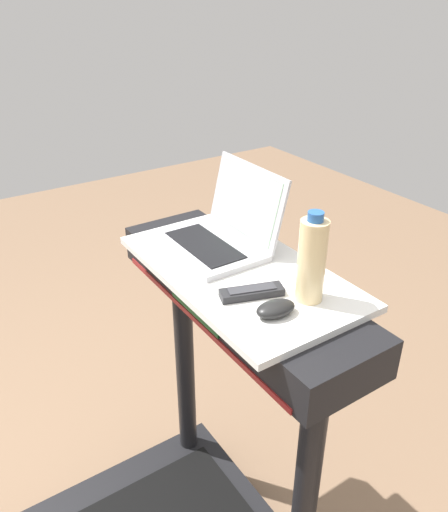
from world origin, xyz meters
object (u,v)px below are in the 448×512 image
(computer_mouse, at_px, (276,308))
(water_bottle, at_px, (312,260))
(laptop, at_px, (222,231))
(tv_remote, at_px, (253,292))

(computer_mouse, xyz_separation_m, water_bottle, (-0.01, 0.11, 0.09))
(laptop, xyz_separation_m, tv_remote, (0.27, -0.09, -0.04))
(water_bottle, relative_size, tv_remote, 1.39)
(laptop, xyz_separation_m, computer_mouse, (0.37, -0.09, -0.03))
(laptop, bearing_deg, water_bottle, 6.57)
(tv_remote, bearing_deg, laptop, 162.10)
(water_bottle, bearing_deg, computer_mouse, -84.62)
(laptop, xyz_separation_m, water_bottle, (0.36, 0.02, 0.06))
(tv_remote, bearing_deg, computer_mouse, -0.83)
(water_bottle, bearing_deg, laptop, -176.42)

